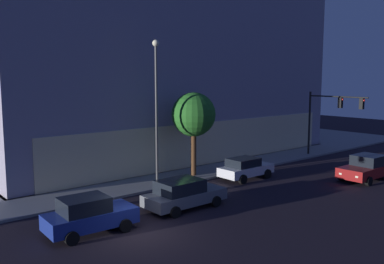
{
  "coord_description": "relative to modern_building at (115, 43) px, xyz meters",
  "views": [
    {
      "loc": [
        -9.98,
        -15.66,
        7.11
      ],
      "look_at": [
        6.11,
        3.48,
        3.84
      ],
      "focal_mm": 39.05,
      "sensor_mm": 36.0,
      "label": 1
    }
  ],
  "objects": [
    {
      "name": "car_white",
      "position": [
        -1.19,
        -19.81,
        -9.93
      ],
      "size": [
        4.1,
        1.97,
        1.52
      ],
      "color": "silver",
      "rests_on": "ground"
    },
    {
      "name": "modern_building",
      "position": [
        0.0,
        0.0,
        0.0
      ],
      "size": [
        31.86,
        29.98,
        21.58
      ],
      "color": "#4C4C51",
      "rests_on": "ground"
    },
    {
      "name": "car_red",
      "position": [
        5.13,
        -25.4,
        -9.87
      ],
      "size": [
        4.52,
        2.22,
        1.73
      ],
      "color": "maroon",
      "rests_on": "ground"
    },
    {
      "name": "street_lamp_sidewalk",
      "position": [
        -6.85,
        -17.1,
        -4.82
      ],
      "size": [
        0.44,
        0.44,
        9.36
      ],
      "color": "#4B4B4B",
      "rests_on": "sidewalk_corner"
    },
    {
      "name": "traffic_light_far_corner",
      "position": [
        9.96,
        -19.51,
        -6.45
      ],
      "size": [
        0.33,
        5.55,
        5.69
      ],
      "color": "black",
      "rests_on": "sidewalk_corner"
    },
    {
      "name": "car_blue",
      "position": [
        -14.3,
        -22.22,
        -9.86
      ],
      "size": [
        4.2,
        2.19,
        1.73
      ],
      "color": "navy",
      "rests_on": "ground"
    },
    {
      "name": "car_grey",
      "position": [
        -8.68,
        -22.15,
        -9.91
      ],
      "size": [
        4.64,
        2.17,
        1.62
      ],
      "color": "slate",
      "rests_on": "ground"
    },
    {
      "name": "sidewalk_tree",
      "position": [
        -3.62,
        -17.04,
        -6.24
      ],
      "size": [
        3.12,
        3.12,
        5.94
      ],
      "color": "brown",
      "rests_on": "sidewalk_corner"
    },
    {
      "name": "ground_plane",
      "position": [
        -12.58,
        -23.74,
        -10.72
      ],
      "size": [
        120.0,
        120.0,
        0.0
      ],
      "primitive_type": "plane",
      "color": "black"
    }
  ]
}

